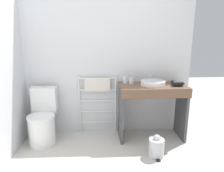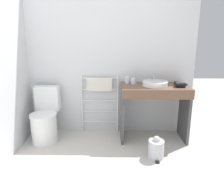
{
  "view_description": "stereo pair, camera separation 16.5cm",
  "coord_description": "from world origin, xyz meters",
  "px_view_note": "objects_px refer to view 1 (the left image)",
  "views": [
    {
      "loc": [
        -0.06,
        -1.65,
        1.55
      ],
      "look_at": [
        0.08,
        0.9,
        0.93
      ],
      "focal_mm": 32.0,
      "sensor_mm": 36.0,
      "label": 1
    },
    {
      "loc": [
        0.1,
        -1.65,
        1.55
      ],
      "look_at": [
        0.08,
        0.9,
        0.93
      ],
      "focal_mm": 32.0,
      "sensor_mm": 36.0,
      "label": 2
    }
  ],
  "objects_px": {
    "trash_bin": "(156,147)",
    "sink_basin": "(153,83)",
    "hair_dryer": "(178,83)",
    "toilet": "(43,121)",
    "towel_radiator": "(97,92)",
    "cup_near_wall": "(125,80)",
    "cup_near_edge": "(131,81)"
  },
  "relations": [
    {
      "from": "cup_near_wall",
      "to": "toilet",
      "type": "bearing_deg",
      "value": -171.06
    },
    {
      "from": "toilet",
      "to": "cup_near_wall",
      "type": "bearing_deg",
      "value": 8.94
    },
    {
      "from": "hair_dryer",
      "to": "toilet",
      "type": "bearing_deg",
      "value": 179.06
    },
    {
      "from": "towel_radiator",
      "to": "trash_bin",
      "type": "bearing_deg",
      "value": -43.77
    },
    {
      "from": "sink_basin",
      "to": "trash_bin",
      "type": "xyz_separation_m",
      "value": [
        -0.05,
        -0.53,
        -0.76
      ]
    },
    {
      "from": "sink_basin",
      "to": "trash_bin",
      "type": "height_order",
      "value": "sink_basin"
    },
    {
      "from": "towel_radiator",
      "to": "hair_dryer",
      "type": "xyz_separation_m",
      "value": [
        1.19,
        -0.3,
        0.2
      ]
    },
    {
      "from": "toilet",
      "to": "cup_near_wall",
      "type": "relative_size",
      "value": 8.21
    },
    {
      "from": "toilet",
      "to": "towel_radiator",
      "type": "bearing_deg",
      "value": 18.19
    },
    {
      "from": "trash_bin",
      "to": "cup_near_wall",
      "type": "bearing_deg",
      "value": 116.89
    },
    {
      "from": "cup_near_edge",
      "to": "trash_bin",
      "type": "bearing_deg",
      "value": -67.58
    },
    {
      "from": "cup_near_edge",
      "to": "trash_bin",
      "type": "height_order",
      "value": "cup_near_edge"
    },
    {
      "from": "sink_basin",
      "to": "cup_near_wall",
      "type": "bearing_deg",
      "value": 159.37
    },
    {
      "from": "toilet",
      "to": "cup_near_wall",
      "type": "xyz_separation_m",
      "value": [
        1.26,
        0.2,
        0.57
      ]
    },
    {
      "from": "towel_radiator",
      "to": "hair_dryer",
      "type": "relative_size",
      "value": 5.28
    },
    {
      "from": "hair_dryer",
      "to": "cup_near_wall",
      "type": "bearing_deg",
      "value": 162.81
    },
    {
      "from": "cup_near_edge",
      "to": "hair_dryer",
      "type": "distance_m",
      "value": 0.69
    },
    {
      "from": "towel_radiator",
      "to": "toilet",
      "type": "bearing_deg",
      "value": -161.81
    },
    {
      "from": "cup_near_wall",
      "to": "trash_bin",
      "type": "relative_size",
      "value": 0.32
    },
    {
      "from": "sink_basin",
      "to": "trash_bin",
      "type": "bearing_deg",
      "value": -95.83
    },
    {
      "from": "trash_bin",
      "to": "sink_basin",
      "type": "bearing_deg",
      "value": 84.17
    },
    {
      "from": "towel_radiator",
      "to": "cup_near_edge",
      "type": "relative_size",
      "value": 9.63
    },
    {
      "from": "towel_radiator",
      "to": "trash_bin",
      "type": "xyz_separation_m",
      "value": [
        0.78,
        -0.75,
        -0.56
      ]
    },
    {
      "from": "cup_near_edge",
      "to": "cup_near_wall",
      "type": "bearing_deg",
      "value": 148.95
    },
    {
      "from": "toilet",
      "to": "trash_bin",
      "type": "relative_size",
      "value": 2.64
    },
    {
      "from": "toilet",
      "to": "sink_basin",
      "type": "relative_size",
      "value": 2.23
    },
    {
      "from": "toilet",
      "to": "sink_basin",
      "type": "height_order",
      "value": "sink_basin"
    },
    {
      "from": "sink_basin",
      "to": "hair_dryer",
      "type": "height_order",
      "value": "hair_dryer"
    },
    {
      "from": "sink_basin",
      "to": "hair_dryer",
      "type": "distance_m",
      "value": 0.36
    },
    {
      "from": "sink_basin",
      "to": "cup_near_edge",
      "type": "xyz_separation_m",
      "value": [
        -0.31,
        0.1,
        0.01
      ]
    },
    {
      "from": "cup_near_wall",
      "to": "cup_near_edge",
      "type": "height_order",
      "value": "same"
    },
    {
      "from": "cup_near_wall",
      "to": "trash_bin",
      "type": "height_order",
      "value": "cup_near_wall"
    }
  ]
}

